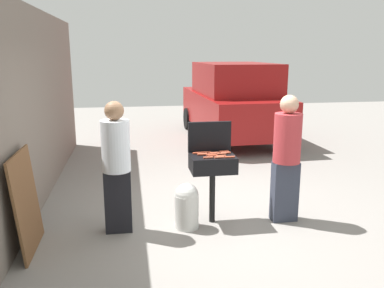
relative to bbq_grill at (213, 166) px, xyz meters
name	(u,v)px	position (x,y,z in m)	size (l,w,h in m)	color
ground_plane	(217,217)	(0.10, 0.14, -0.80)	(24.00, 24.00, 0.00)	gray
house_wall_side	(29,108)	(-2.55, 1.14, 0.68)	(0.24, 8.00, 2.96)	slate
bbq_grill	(213,166)	(0.00, 0.00, 0.00)	(0.60, 0.44, 0.95)	black
grill_lid_open	(210,137)	(0.00, 0.22, 0.36)	(0.60, 0.05, 0.42)	black
hot_dog_0	(225,152)	(0.19, 0.10, 0.16)	(0.03, 0.03, 0.13)	#C6593D
hot_dog_1	(219,157)	(0.05, -0.15, 0.16)	(0.03, 0.03, 0.13)	#C6593D
hot_dog_2	(226,153)	(0.19, 0.06, 0.16)	(0.03, 0.03, 0.13)	#B74C33
hot_dog_3	(202,154)	(-0.13, 0.06, 0.16)	(0.03, 0.03, 0.13)	#C6593D
hot_dog_4	(208,157)	(-0.09, -0.14, 0.16)	(0.03, 0.03, 0.13)	#C6593D
hot_dog_5	(212,153)	(0.01, 0.06, 0.16)	(0.03, 0.03, 0.13)	#B74C33
hot_dog_6	(211,155)	(-0.02, -0.01, 0.16)	(0.03, 0.03, 0.13)	#B74C33
hot_dog_7	(221,154)	(0.12, 0.02, 0.16)	(0.03, 0.03, 0.13)	#C6593D
hot_dog_8	(215,153)	(0.04, 0.08, 0.16)	(0.03, 0.03, 0.13)	#B74C33
hot_dog_9	(213,156)	(-0.01, -0.06, 0.16)	(0.03, 0.03, 0.13)	#AD4228
hot_dog_10	(221,156)	(0.09, -0.10, 0.16)	(0.03, 0.03, 0.13)	#C6593D
hot_dog_11	(206,152)	(-0.07, 0.13, 0.16)	(0.03, 0.03, 0.13)	#AD4228
hot_dog_12	(197,153)	(-0.19, 0.11, 0.16)	(0.03, 0.03, 0.13)	#AD4228
hot_dog_13	(224,151)	(0.19, 0.14, 0.16)	(0.03, 0.03, 0.13)	#AD4228
hot_dog_14	(202,154)	(-0.14, 0.03, 0.16)	(0.03, 0.03, 0.13)	#AD4228
hot_dog_15	(230,157)	(0.19, -0.16, 0.16)	(0.03, 0.03, 0.13)	#B74C33
propane_tank	(187,205)	(-0.37, -0.13, -0.48)	(0.32, 0.32, 0.62)	silver
person_left	(116,163)	(-1.27, -0.10, 0.13)	(0.36, 0.36, 1.72)	black
person_right	(287,154)	(1.00, -0.10, 0.15)	(0.37, 0.37, 1.75)	#333847
parked_minivan	(233,101)	(1.66, 5.22, 0.22)	(2.15, 4.46, 2.02)	maroon
leaning_board	(26,202)	(-2.30, -0.45, -0.21)	(0.03, 0.90, 1.19)	brown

